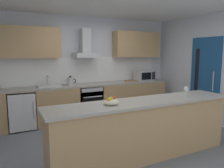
# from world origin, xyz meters

# --- Properties ---
(ground) EXTENTS (5.86, 4.92, 0.02)m
(ground) POSITION_xyz_m (0.00, 0.00, -0.01)
(ground) COLOR slate
(ceiling) EXTENTS (5.86, 4.92, 0.02)m
(ceiling) POSITION_xyz_m (0.00, 0.00, 2.61)
(ceiling) COLOR white
(wall_back) EXTENTS (5.86, 0.12, 2.60)m
(wall_back) POSITION_xyz_m (0.00, 2.02, 1.30)
(wall_back) COLOR silver
(wall_back) RESTS_ON ground
(wall_right) EXTENTS (0.12, 4.92, 2.60)m
(wall_right) POSITION_xyz_m (2.49, 0.00, 1.30)
(wall_right) COLOR silver
(wall_right) RESTS_ON ground
(backsplash_tile) EXTENTS (4.13, 0.02, 0.66)m
(backsplash_tile) POSITION_xyz_m (0.00, 1.95, 1.23)
(backsplash_tile) COLOR white
(counter_back) EXTENTS (4.28, 0.60, 0.90)m
(counter_back) POSITION_xyz_m (0.00, 1.64, 0.45)
(counter_back) COLOR tan
(counter_back) RESTS_ON ground
(counter_island) EXTENTS (3.14, 0.64, 0.94)m
(counter_island) POSITION_xyz_m (-0.03, -0.72, 0.48)
(counter_island) COLOR tan
(counter_island) RESTS_ON ground
(upper_cabinets) EXTENTS (4.22, 0.32, 0.70)m
(upper_cabinets) POSITION_xyz_m (0.00, 1.79, 1.91)
(upper_cabinets) COLOR tan
(side_door) EXTENTS (0.08, 0.85, 2.05)m
(side_door) POSITION_xyz_m (2.41, 0.24, 1.03)
(side_door) COLOR navy
(side_door) RESTS_ON ground
(oven) EXTENTS (0.60, 0.62, 0.80)m
(oven) POSITION_xyz_m (-0.10, 1.61, 0.46)
(oven) COLOR slate
(oven) RESTS_ON ground
(refrigerator) EXTENTS (0.58, 0.60, 0.85)m
(refrigerator) POSITION_xyz_m (-1.68, 1.61, 0.43)
(refrigerator) COLOR white
(refrigerator) RESTS_ON ground
(microwave) EXTENTS (0.50, 0.38, 0.30)m
(microwave) POSITION_xyz_m (1.57, 1.59, 1.05)
(microwave) COLOR #B7BABC
(microwave) RESTS_ON counter_back
(sink) EXTENTS (0.50, 0.40, 0.26)m
(sink) POSITION_xyz_m (-1.07, 1.63, 0.93)
(sink) COLOR silver
(sink) RESTS_ON counter_back
(kettle) EXTENTS (0.29, 0.15, 0.24)m
(kettle) POSITION_xyz_m (-0.56, 1.58, 1.01)
(kettle) COLOR #B7BABC
(kettle) RESTS_ON counter_back
(range_hood) EXTENTS (0.62, 0.45, 0.72)m
(range_hood) POSITION_xyz_m (-0.10, 1.74, 1.79)
(range_hood) COLOR #B7BABC
(wine_glass) EXTENTS (0.08, 0.08, 0.18)m
(wine_glass) POSITION_xyz_m (0.77, -0.79, 1.06)
(wine_glass) COLOR silver
(wine_glass) RESTS_ON counter_island
(fruit_bowl) EXTENTS (0.22, 0.22, 0.13)m
(fruit_bowl) POSITION_xyz_m (-0.61, -0.73, 0.99)
(fruit_bowl) COLOR beige
(fruit_bowl) RESTS_ON counter_island
(chopping_board) EXTENTS (0.38, 0.28, 0.02)m
(chopping_board) POSITION_xyz_m (1.14, 1.59, 0.91)
(chopping_board) COLOR #9E7247
(chopping_board) RESTS_ON counter_back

